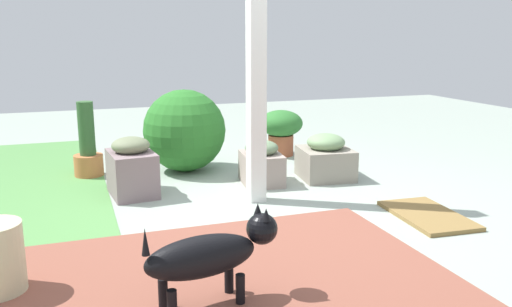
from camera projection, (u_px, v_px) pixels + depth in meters
ground_plane at (260, 212)px, 3.86m from camera, size 12.00×12.00×0.00m
brick_path at (224, 289)px, 2.67m from camera, size 1.80×2.40×0.02m
porch_pillar at (256, 54)px, 3.88m from camera, size 0.12×0.12×2.23m
stone_planter_nearest at (325, 158)px, 4.73m from camera, size 0.50×0.49×0.40m
stone_planter_near at (262, 164)px, 4.56m from camera, size 0.45×0.37×0.38m
stone_planter_far at (132, 168)px, 4.23m from camera, size 0.50×0.38×0.47m
round_shrub at (184, 131)px, 4.95m from camera, size 0.76×0.76×0.76m
terracotta_pot_broad at (281, 128)px, 5.61m from camera, size 0.46×0.46×0.48m
terracotta_pot_tall at (88, 150)px, 4.80m from camera, size 0.26×0.26×0.68m
dog at (211, 254)px, 2.46m from camera, size 0.26×0.67×0.46m
doormat at (428, 215)px, 3.74m from camera, size 0.73×0.46×0.03m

